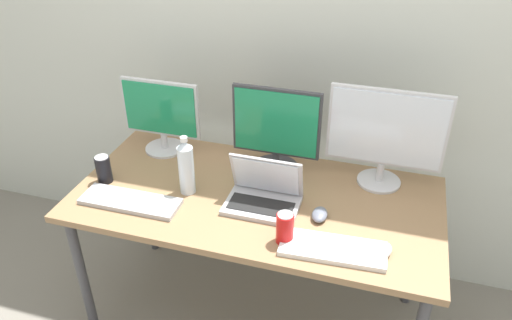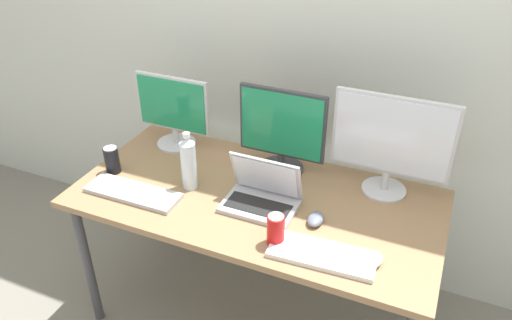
{
  "view_description": "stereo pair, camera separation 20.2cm",
  "coord_description": "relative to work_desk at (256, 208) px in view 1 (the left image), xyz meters",
  "views": [
    {
      "loc": [
        0.49,
        -1.65,
        1.98
      ],
      "look_at": [
        0.0,
        0.0,
        0.92
      ],
      "focal_mm": 35.0,
      "sensor_mm": 36.0,
      "label": 1
    },
    {
      "loc": [
        0.68,
        -1.58,
        1.98
      ],
      "look_at": [
        0.0,
        0.0,
        0.92
      ],
      "focal_mm": 35.0,
      "sensor_mm": 36.0,
      "label": 2
    }
  ],
  "objects": [
    {
      "name": "soda_can_by_laptop",
      "position": [
        -0.67,
        -0.08,
        0.13
      ],
      "size": [
        0.07,
        0.07,
        0.13
      ],
      "color": "black",
      "rests_on": "work_desk"
    },
    {
      "name": "mouse_by_laptop",
      "position": [
        0.54,
        -0.22,
        0.08
      ],
      "size": [
        0.09,
        0.11,
        0.04
      ],
      "primitive_type": "ellipsoid",
      "rotation": [
        0.0,
        0.0,
        -0.37
      ],
      "color": "silver",
      "rests_on": "work_desk"
    },
    {
      "name": "keyboard_aux",
      "position": [
        -0.48,
        -0.2,
        0.08
      ],
      "size": [
        0.42,
        0.14,
        0.02
      ],
      "primitive_type": "cube",
      "rotation": [
        0.0,
        0.0,
        0.01
      ],
      "color": "#B2B2B7",
      "rests_on": "work_desk"
    },
    {
      "name": "water_bottle",
      "position": [
        -0.29,
        -0.05,
        0.19
      ],
      "size": [
        0.07,
        0.07,
        0.27
      ],
      "color": "silver",
      "rests_on": "work_desk"
    },
    {
      "name": "laptop_silver",
      "position": [
        0.05,
        -0.05,
        0.12
      ],
      "size": [
        0.3,
        0.2,
        0.21
      ],
      "color": "#B7B7BC",
      "rests_on": "work_desk"
    },
    {
      "name": "ground_plane",
      "position": [
        0.0,
        0.0,
        -0.67
      ],
      "size": [
        16.0,
        16.0,
        0.0
      ],
      "primitive_type": "plane",
      "color": "gray"
    },
    {
      "name": "monitor_center",
      "position": [
        0.02,
        0.24,
        0.27
      ],
      "size": [
        0.4,
        0.21,
        0.4
      ],
      "color": "#38383D",
      "rests_on": "work_desk"
    },
    {
      "name": "wall_back",
      "position": [
        0.0,
        0.59,
        0.63
      ],
      "size": [
        7.0,
        0.08,
        2.6
      ],
      "primitive_type": "cube",
      "color": "silver",
      "rests_on": "ground"
    },
    {
      "name": "work_desk",
      "position": [
        0.0,
        0.0,
        0.0
      ],
      "size": [
        1.55,
        0.76,
        0.74
      ],
      "color": "#424247",
      "rests_on": "ground"
    },
    {
      "name": "keyboard_main",
      "position": [
        0.37,
        -0.25,
        0.08
      ],
      "size": [
        0.39,
        0.17,
        0.02
      ],
      "primitive_type": "cube",
      "rotation": [
        0.0,
        0.0,
        0.06
      ],
      "color": "white",
      "rests_on": "work_desk"
    },
    {
      "name": "monitor_left",
      "position": [
        -0.54,
        0.25,
        0.25
      ],
      "size": [
        0.38,
        0.19,
        0.36
      ],
      "color": "silver",
      "rests_on": "work_desk"
    },
    {
      "name": "mouse_by_keyboard",
      "position": [
        0.29,
        -0.07,
        0.08
      ],
      "size": [
        0.06,
        0.1,
        0.03
      ],
      "primitive_type": "ellipsoid",
      "rotation": [
        0.0,
        0.0,
        0.03
      ],
      "color": "slate",
      "rests_on": "work_desk"
    },
    {
      "name": "monitor_right",
      "position": [
        0.49,
        0.25,
        0.31
      ],
      "size": [
        0.49,
        0.19,
        0.44
      ],
      "color": "silver",
      "rests_on": "work_desk"
    },
    {
      "name": "soda_can_near_keyboard",
      "position": [
        0.18,
        -0.24,
        0.13
      ],
      "size": [
        0.07,
        0.07,
        0.13
      ],
      "color": "red",
      "rests_on": "work_desk"
    }
  ]
}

